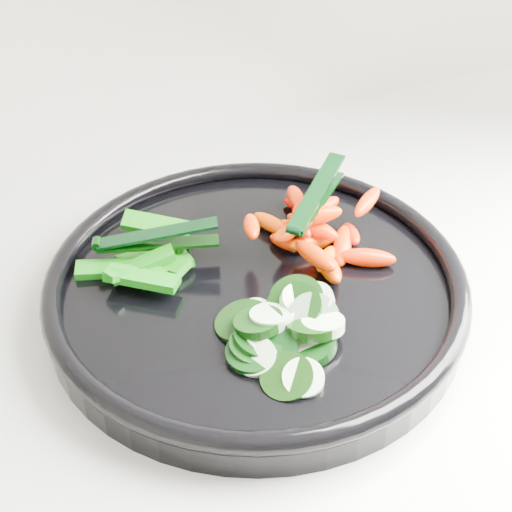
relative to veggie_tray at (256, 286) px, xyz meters
name	(u,v)px	position (x,y,z in m)	size (l,w,h in m)	color
veggie_tray	(256,286)	(0.00, 0.00, 0.00)	(0.48, 0.48, 0.04)	black
cucumber_pile	(282,331)	(-0.01, -0.07, 0.01)	(0.11, 0.13, 0.04)	black
carrot_pile	(316,232)	(0.07, 0.02, 0.02)	(0.15, 0.15, 0.06)	red
pepper_pile	(147,259)	(-0.08, 0.06, 0.01)	(0.12, 0.12, 0.04)	#0D710A
tong_carrot	(315,198)	(0.08, 0.03, 0.05)	(0.10, 0.08, 0.02)	black
tong_pepper	(154,239)	(-0.07, 0.07, 0.03)	(0.11, 0.05, 0.02)	black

